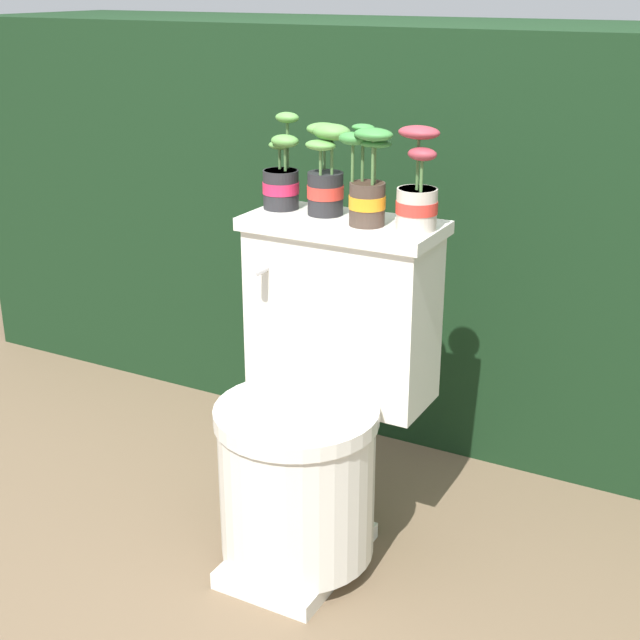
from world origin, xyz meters
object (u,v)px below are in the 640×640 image
(potted_plant_middle, at_px, (367,183))
(potted_plant_midright, at_px, (417,194))
(potted_plant_midleft, at_px, (326,173))
(potted_plant_left, at_px, (282,178))
(toilet, at_px, (316,410))

(potted_plant_middle, xyz_separation_m, potted_plant_midright, (0.11, 0.02, -0.02))
(potted_plant_midleft, relative_size, potted_plant_midright, 0.94)
(potted_plant_midright, bearing_deg, potted_plant_midleft, 173.86)
(potted_plant_midright, bearing_deg, potted_plant_middle, -170.94)
(potted_plant_left, distance_m, potted_plant_midleft, 0.13)
(potted_plant_midleft, distance_m, potted_plant_midright, 0.24)
(toilet, distance_m, potted_plant_middle, 0.54)
(toilet, bearing_deg, potted_plant_middle, 57.07)
(potted_plant_midleft, bearing_deg, potted_plant_middle, -18.99)
(toilet, relative_size, potted_plant_midleft, 3.72)
(potted_plant_midleft, bearing_deg, toilet, -69.51)
(potted_plant_midleft, height_order, potted_plant_midright, potted_plant_midright)
(toilet, height_order, potted_plant_left, potted_plant_left)
(potted_plant_midleft, xyz_separation_m, potted_plant_middle, (0.13, -0.04, -0.00))
(potted_plant_midleft, bearing_deg, potted_plant_midright, -6.14)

